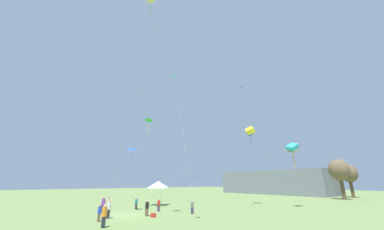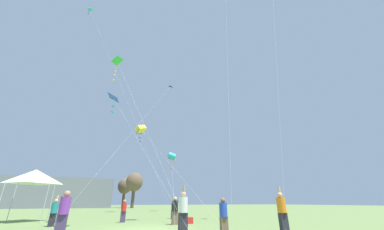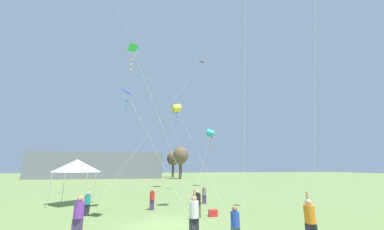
# 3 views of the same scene
# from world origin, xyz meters

# --- Properties ---
(ground_plane) EXTENTS (220.00, 220.00, 0.00)m
(ground_plane) POSITION_xyz_m (0.00, 0.00, 0.00)
(ground_plane) COLOR olive
(distant_building) EXTENTS (34.45, 9.39, 6.95)m
(distant_building) POSITION_xyz_m (-15.79, 52.94, 3.48)
(distant_building) COLOR slate
(distant_building) RESTS_ON ground
(tree_near_right) EXTENTS (4.18, 4.18, 8.44)m
(tree_near_right) POSITION_xyz_m (6.15, 45.41, 5.99)
(tree_near_right) COLOR brown
(tree_near_right) RESTS_ON ground
(tree_far_right) EXTENTS (3.87, 3.87, 7.81)m
(tree_far_right) POSITION_xyz_m (4.95, 54.44, 5.55)
(tree_far_right) COLOR brown
(tree_far_right) RESTS_ON ground
(festival_tent) EXTENTS (2.93, 2.93, 3.71)m
(festival_tent) POSITION_xyz_m (-7.33, 7.98, 3.17)
(festival_tent) COLOR #B7B7BC
(festival_tent) RESTS_ON ground
(cooler_box) EXTENTS (0.52, 0.42, 0.39)m
(cooler_box) POSITION_xyz_m (3.17, 1.87, 0.20)
(cooler_box) COLOR red
(cooler_box) RESTS_ON ground
(person_white_shirt) EXTENTS (0.43, 0.43, 2.10)m
(person_white_shirt) POSITION_xyz_m (1.18, -2.28, 1.01)
(person_white_shirt) COLOR #282833
(person_white_shirt) RESTS_ON ground
(person_grey_shirt) EXTENTS (0.35, 0.35, 1.69)m
(person_grey_shirt) POSITION_xyz_m (3.70, 6.68, 0.82)
(person_grey_shirt) COLOR #473860
(person_grey_shirt) RESTS_ON ground
(person_red_shirt) EXTENTS (0.35, 0.35, 1.50)m
(person_red_shirt) POSITION_xyz_m (-0.74, 4.61, 0.81)
(person_red_shirt) COLOR #473860
(person_red_shirt) RESTS_ON ground
(person_purple_shirt) EXTENTS (0.42, 0.42, 1.79)m
(person_purple_shirt) POSITION_xyz_m (-3.95, -1.45, 0.97)
(person_purple_shirt) COLOR #473860
(person_purple_shirt) RESTS_ON ground
(person_teal_shirt) EXTENTS (0.36, 0.36, 1.74)m
(person_teal_shirt) POSITION_xyz_m (-4.91, 3.33, 0.84)
(person_teal_shirt) COLOR #282833
(person_teal_shirt) RESTS_ON ground
(person_black_shirt) EXTENTS (0.39, 0.39, 1.66)m
(person_black_shirt) POSITION_xyz_m (2.11, 1.61, 0.89)
(person_black_shirt) COLOR brown
(person_black_shirt) RESTS_ON ground
(person_blue_shirt) EXTENTS (0.36, 0.36, 1.51)m
(person_blue_shirt) POSITION_xyz_m (2.65, -3.54, 0.82)
(person_blue_shirt) COLOR brown
(person_blue_shirt) RESTS_ON ground
(person_orange_shirt) EXTENTS (0.42, 0.42, 2.06)m
(person_orange_shirt) POSITION_xyz_m (5.71, -3.97, 1.00)
(person_orange_shirt) COLOR #282833
(person_orange_shirt) RESTS_ON ground
(kite_black_delta_0) EXTENTS (10.67, 12.46, 18.00)m
(kite_black_delta_0) POSITION_xyz_m (5.22, 14.59, 17.31)
(kite_black_delta_0) COLOR silver
(kite_black_delta_0) RESTS_ON ground
(kite_cyan_box_2) EXTENTS (8.55, 25.82, 9.54)m
(kite_cyan_box_2) POSITION_xyz_m (8.48, 22.49, 8.63)
(kite_cyan_box_2) COLOR silver
(kite_cyan_box_2) RESTS_ON ground
(kite_blue_delta_3) EXTENTS (4.47, 4.43, 8.25)m
(kite_blue_delta_3) POSITION_xyz_m (-2.57, 1.04, 7.77)
(kite_blue_delta_3) COLOR silver
(kite_blue_delta_3) RESTS_ON ground
(kite_yellow_box_4) EXTENTS (1.70, 24.66, 12.96)m
(kite_yellow_box_4) POSITION_xyz_m (2.46, 20.33, 12.13)
(kite_yellow_box_4) COLOR silver
(kite_yellow_box_4) RESTS_ON ground
(kite_green_delta_6) EXTENTS (4.93, 5.91, 12.65)m
(kite_green_delta_6) POSITION_xyz_m (-2.78, 3.43, 12.24)
(kite_green_delta_6) COLOR silver
(kite_green_delta_6) RESTS_ON ground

